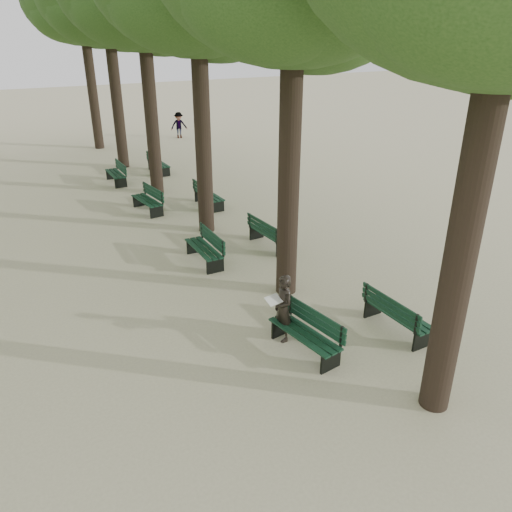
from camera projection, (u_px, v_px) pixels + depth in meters
ground at (303, 370)px, 10.06m from camera, size 120.00×120.00×0.00m
tree_central_5 at (81, 0)px, 25.79m from camera, size 6.00×6.00×9.95m
bench_left_0 at (305, 341)px, 10.51m from camera, size 0.79×1.86×0.92m
bench_left_1 at (204, 254)px, 14.59m from camera, size 0.63×1.82×0.92m
bench_left_2 at (148, 205)px, 18.70m from camera, size 0.74×1.85×0.92m
bench_left_3 at (116, 177)px, 22.17m from camera, size 0.60×1.81×0.92m
bench_right_0 at (397, 321)px, 11.24m from camera, size 0.58×1.80×0.92m
bench_right_1 at (270, 239)px, 15.65m from camera, size 0.63×1.82×0.92m
bench_right_2 at (209, 200)px, 19.26m from camera, size 0.57×1.80×0.92m
bench_right_3 at (159, 167)px, 23.80m from camera, size 0.57×1.80×0.92m
man_with_map at (283, 308)px, 10.75m from camera, size 0.61×0.64×1.54m
pedestrian_b at (179, 125)px, 31.38m from camera, size 1.06×0.49×1.58m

